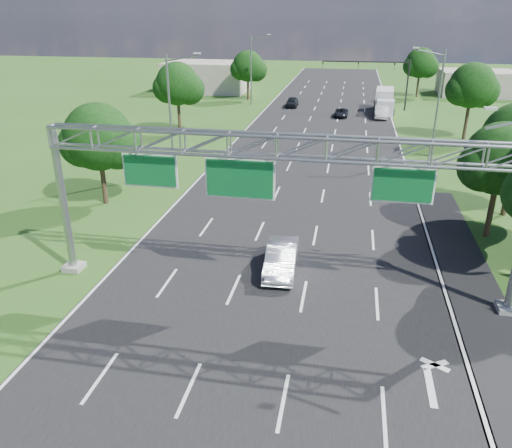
% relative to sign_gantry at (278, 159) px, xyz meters
% --- Properties ---
extents(ground, '(220.00, 220.00, 0.00)m').
position_rel_sign_gantry_xyz_m(ground, '(-0.33, 18.00, -6.89)').
color(ground, '#275118').
rests_on(ground, ground).
extents(road, '(18.00, 180.00, 0.02)m').
position_rel_sign_gantry_xyz_m(road, '(-0.33, 18.00, -6.89)').
color(road, black).
rests_on(road, ground).
extents(road_flare, '(3.00, 30.00, 0.02)m').
position_rel_sign_gantry_xyz_m(road_flare, '(9.87, 2.00, -6.89)').
color(road_flare, black).
rests_on(road_flare, ground).
extents(sign_gantry, '(23.50, 1.00, 9.56)m').
position_rel_sign_gantry_xyz_m(sign_gantry, '(0.00, 0.00, 0.00)').
color(sign_gantry, gray).
rests_on(sign_gantry, ground).
extents(traffic_signal, '(12.21, 0.24, 7.00)m').
position_rel_sign_gantry_xyz_m(traffic_signal, '(7.15, 53.00, -1.72)').
color(traffic_signal, black).
rests_on(traffic_signal, ground).
extents(streetlight_l_near, '(2.97, 0.22, 10.16)m').
position_rel_sign_gantry_xyz_m(streetlight_l_near, '(-11.63, 18.00, -1.31)').
color(streetlight_l_near, gray).
rests_on(streetlight_l_near, ground).
extents(streetlight_l_far, '(2.97, 0.22, 10.16)m').
position_rel_sign_gantry_xyz_m(streetlight_l_far, '(-11.63, 53.00, -1.31)').
color(streetlight_l_far, gray).
rests_on(streetlight_l_far, ground).
extents(streetlight_r_mid, '(2.97, 0.22, 10.16)m').
position_rel_sign_gantry_xyz_m(streetlight_r_mid, '(10.97, 28.00, -1.31)').
color(streetlight_r_mid, gray).
rests_on(streetlight_r_mid, ground).
extents(tree_verge_la, '(5.76, 4.80, 7.40)m').
position_rel_sign_gantry_xyz_m(tree_verge_la, '(-14.25, 10.04, -2.13)').
color(tree_verge_la, '#2D2116').
rests_on(tree_verge_la, ground).
extents(tree_verge_lb, '(5.76, 4.80, 8.06)m').
position_rel_sign_gantry_xyz_m(tree_verge_lb, '(-16.25, 33.04, -1.48)').
color(tree_verge_lb, '#2D2116').
rests_on(tree_verge_lb, ground).
extents(tree_verge_lc, '(5.76, 4.80, 7.62)m').
position_rel_sign_gantry_xyz_m(tree_verge_lc, '(-13.25, 58.04, -1.92)').
color(tree_verge_lc, '#2D2116').
rests_on(tree_verge_lc, ground).
extents(tree_verge_rd, '(5.76, 4.80, 8.28)m').
position_rel_sign_gantry_xyz_m(tree_verge_rd, '(15.75, 36.04, -1.26)').
color(tree_verge_rd, '#2D2116').
rests_on(tree_verge_rd, ground).
extents(tree_verge_re, '(5.76, 4.80, 7.84)m').
position_rel_sign_gantry_xyz_m(tree_verge_re, '(13.75, 66.04, -1.70)').
color(tree_verge_re, '#2D2116').
rests_on(tree_verge_re, ground).
extents(building_left, '(14.00, 10.00, 5.00)m').
position_rel_sign_gantry_xyz_m(building_left, '(-22.33, 66.00, -4.39)').
color(building_left, gray).
rests_on(building_left, ground).
extents(building_right, '(12.00, 9.00, 4.00)m').
position_rel_sign_gantry_xyz_m(building_right, '(23.67, 70.00, -4.89)').
color(building_right, gray).
rests_on(building_right, ground).
extents(silver_sedan, '(1.85, 4.72, 1.53)m').
position_rel_sign_gantry_xyz_m(silver_sedan, '(-0.02, 1.98, -6.13)').
color(silver_sedan, silver).
rests_on(silver_sedan, ground).
extents(car_queue_b, '(1.92, 3.92, 1.07)m').
position_rel_sign_gantry_xyz_m(car_queue_b, '(1.84, 46.56, -6.36)').
color(car_queue_b, black).
rests_on(car_queue_b, ground).
extents(car_queue_c, '(1.74, 4.20, 1.42)m').
position_rel_sign_gantry_xyz_m(car_queue_c, '(-5.59, 52.87, -6.18)').
color(car_queue_c, black).
rests_on(car_queue_c, ground).
extents(car_queue_d, '(1.83, 4.90, 1.60)m').
position_rel_sign_gantry_xyz_m(car_queue_d, '(7.13, 46.93, -6.09)').
color(car_queue_d, silver).
rests_on(car_queue_d, ground).
extents(box_truck, '(2.72, 8.25, 3.08)m').
position_rel_sign_gantry_xyz_m(box_truck, '(7.67, 51.42, -5.42)').
color(box_truck, beige).
rests_on(box_truck, ground).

